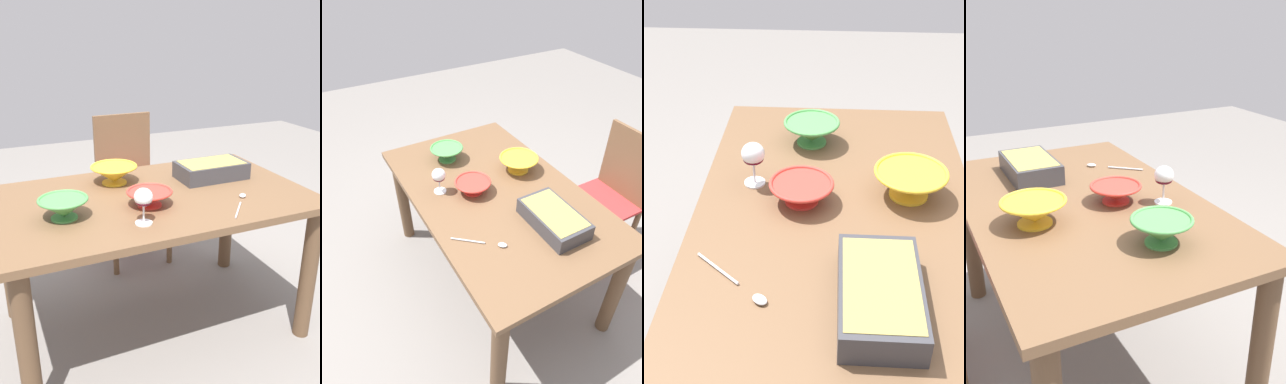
# 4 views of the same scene
# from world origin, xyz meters

# --- Properties ---
(ground_plane) EXTENTS (8.00, 8.00, 0.00)m
(ground_plane) POSITION_xyz_m (0.00, 0.00, 0.00)
(ground_plane) COLOR gray
(dining_table) EXTENTS (1.46, 0.88, 0.73)m
(dining_table) POSITION_xyz_m (0.00, 0.00, 0.61)
(dining_table) COLOR brown
(dining_table) RESTS_ON ground_plane
(wine_glass) EXTENTS (0.08, 0.08, 0.15)m
(wine_glass) POSITION_xyz_m (0.15, 0.27, 0.84)
(wine_glass) COLOR white
(wine_glass) RESTS_ON dining_table
(casserole_dish) EXTENTS (0.35, 0.20, 0.09)m
(casserole_dish) POSITION_xyz_m (-0.37, -0.11, 0.78)
(casserole_dish) COLOR #38383D
(casserole_dish) RESTS_ON dining_table
(mixing_bowl) EXTENTS (0.23, 0.23, 0.09)m
(mixing_bowl) POSITION_xyz_m (0.11, -0.23, 0.78)
(mixing_bowl) COLOR yellow
(mixing_bowl) RESTS_ON dining_table
(small_bowl) EXTENTS (0.21, 0.21, 0.09)m
(small_bowl) POSITION_xyz_m (0.44, 0.10, 0.78)
(small_bowl) COLOR #4C994C
(small_bowl) RESTS_ON dining_table
(serving_bowl) EXTENTS (0.20, 0.20, 0.07)m
(serving_bowl) POSITION_xyz_m (0.06, 0.11, 0.77)
(serving_bowl) COLOR red
(serving_bowl) RESTS_ON dining_table
(serving_spoon) EXTENTS (0.19, 0.22, 0.01)m
(serving_spoon) POSITION_xyz_m (-0.33, 0.24, 0.74)
(serving_spoon) COLOR silver
(serving_spoon) RESTS_ON dining_table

